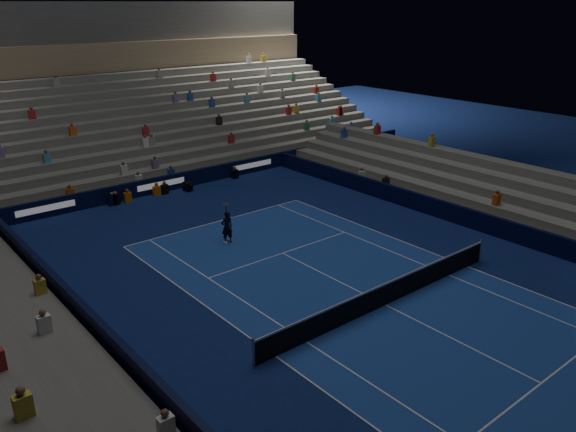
# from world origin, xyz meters

# --- Properties ---
(ground) EXTENTS (90.00, 90.00, 0.00)m
(ground) POSITION_xyz_m (0.00, 0.00, 0.00)
(ground) COLOR #0D1C53
(ground) RESTS_ON ground
(court_surface) EXTENTS (10.97, 23.77, 0.01)m
(court_surface) POSITION_xyz_m (0.00, 0.00, 0.01)
(court_surface) COLOR #1B3F99
(court_surface) RESTS_ON ground
(sponsor_barrier_far) EXTENTS (44.00, 0.25, 1.00)m
(sponsor_barrier_far) POSITION_xyz_m (0.00, 18.50, 0.50)
(sponsor_barrier_far) COLOR black
(sponsor_barrier_far) RESTS_ON ground
(sponsor_barrier_east) EXTENTS (0.25, 37.00, 1.00)m
(sponsor_barrier_east) POSITION_xyz_m (9.70, 0.00, 0.50)
(sponsor_barrier_east) COLOR black
(sponsor_barrier_east) RESTS_ON ground
(sponsor_barrier_west) EXTENTS (0.25, 37.00, 1.00)m
(sponsor_barrier_west) POSITION_xyz_m (-9.70, 0.00, 0.50)
(sponsor_barrier_west) COLOR black
(sponsor_barrier_west) RESTS_ON ground
(grandstand_main) EXTENTS (44.00, 15.20, 11.20)m
(grandstand_main) POSITION_xyz_m (0.00, 27.90, 3.38)
(grandstand_main) COLOR slate
(grandstand_main) RESTS_ON ground
(grandstand_east) EXTENTS (5.00, 37.00, 2.50)m
(grandstand_east) POSITION_xyz_m (13.17, 0.00, 0.92)
(grandstand_east) COLOR slate
(grandstand_east) RESTS_ON ground
(tennis_net) EXTENTS (12.90, 0.10, 1.10)m
(tennis_net) POSITION_xyz_m (0.00, 0.00, 0.50)
(tennis_net) COLOR #B2B2B7
(tennis_net) RESTS_ON ground
(tennis_player) EXTENTS (0.65, 0.48, 1.62)m
(tennis_player) POSITION_xyz_m (-1.27, 9.16, 0.81)
(tennis_player) COLOR black
(tennis_player) RESTS_ON ground
(broadcast_camera) EXTENTS (0.48, 0.90, 0.57)m
(broadcast_camera) POSITION_xyz_m (1.44, 17.63, 0.30)
(broadcast_camera) COLOR black
(broadcast_camera) RESTS_ON ground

